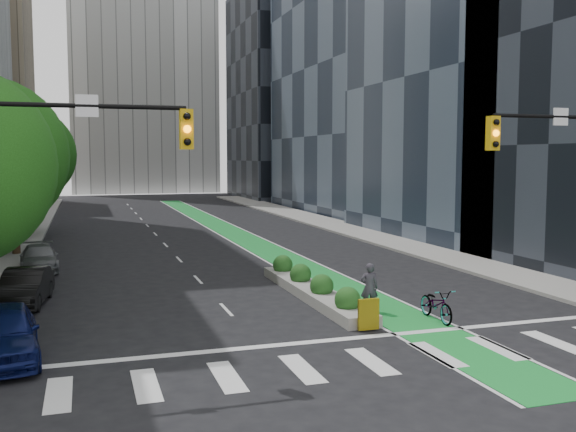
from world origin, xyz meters
TOP-DOWN VIEW (x-y plane):
  - ground at (0.00, 0.00)m, footprint 160.00×160.00m
  - sidewalk_left at (-11.80, 25.00)m, footprint 3.60×90.00m
  - sidewalk_right at (11.80, 25.00)m, footprint 3.60×90.00m
  - bike_lane_paint at (3.00, 30.00)m, footprint 2.20×70.00m
  - building_glass_far at (21.00, 45.00)m, footprint 14.00×24.00m
  - building_dark_end at (20.00, 68.00)m, footprint 14.00×18.00m
  - tree_midfar at (-11.00, 22.00)m, footprint 5.60×5.60m
  - tree_far at (-11.00, 32.00)m, footprint 6.60×6.60m
  - signal_left at (-8.70, 0.46)m, footprint 6.14×0.51m
  - median_planter at (1.20, 7.04)m, footprint 1.20×10.26m
  - bicycle at (3.97, 2.34)m, footprint 0.83×2.16m
  - cyclist at (2.31, 4.15)m, footprint 0.74×0.58m
  - parked_car_left_near at (-9.50, 2.08)m, footprint 2.25×4.66m
  - parked_car_left_mid at (-9.50, 8.92)m, footprint 1.92×4.31m
  - parked_car_left_far at (-9.48, 16.64)m, footprint 2.08×4.40m

SIDE VIEW (x-z plane):
  - ground at x=0.00m, z-range 0.00..0.00m
  - bike_lane_paint at x=3.00m, z-range 0.00..0.01m
  - sidewalk_left at x=-11.80m, z-range 0.00..0.15m
  - sidewalk_right at x=11.80m, z-range 0.00..0.15m
  - median_planter at x=1.20m, z-range -0.18..0.92m
  - bicycle at x=3.97m, z-range 0.00..1.12m
  - parked_car_left_far at x=-9.48m, z-range 0.00..1.24m
  - parked_car_left_mid at x=-9.50m, z-range 0.00..1.38m
  - parked_car_left_near at x=-9.50m, z-range 0.00..1.53m
  - cyclist at x=2.31m, z-range 0.00..1.77m
  - signal_left at x=-8.70m, z-range 1.18..8.38m
  - tree_midfar at x=-11.00m, z-range 1.07..8.83m
  - tree_far at x=-11.00m, z-range 1.19..10.20m
  - building_dark_end at x=20.00m, z-range 0.00..28.00m
  - building_glass_far at x=21.00m, z-range 0.00..42.00m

